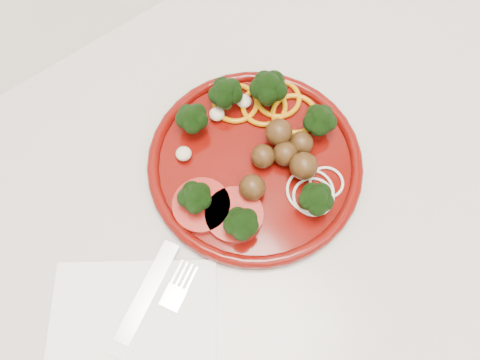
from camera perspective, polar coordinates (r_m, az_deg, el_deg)
counter at (r=0.96m, az=-5.42°, el=-16.14°), size 2.40×0.60×0.90m
plate at (r=0.54m, az=1.90°, el=2.73°), size 0.25×0.25×0.06m
napkin at (r=0.51m, az=-13.11°, el=-19.00°), size 0.24×0.24×0.00m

